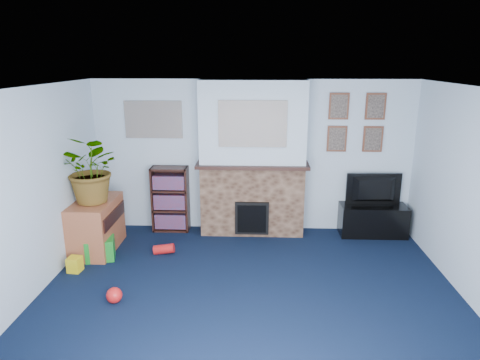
{
  "coord_description": "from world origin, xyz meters",
  "views": [
    {
      "loc": [
        0.08,
        -4.36,
        2.69
      ],
      "look_at": [
        -0.15,
        0.98,
        1.17
      ],
      "focal_mm": 32.0,
      "sensor_mm": 36.0,
      "label": 1
    }
  ],
  "objects_px": {
    "tv_stand": "(373,221)",
    "bookshelf": "(171,200)",
    "sideboard": "(96,227)",
    "television": "(375,190)"
  },
  "relations": [
    {
      "from": "tv_stand",
      "to": "bookshelf",
      "type": "xyz_separation_m",
      "value": [
        -3.22,
        0.08,
        0.28
      ]
    },
    {
      "from": "tv_stand",
      "to": "sideboard",
      "type": "distance_m",
      "value": 4.21
    },
    {
      "from": "tv_stand",
      "to": "bookshelf",
      "type": "bearing_deg",
      "value": 178.64
    },
    {
      "from": "sideboard",
      "to": "television",
      "type": "bearing_deg",
      "value": 10.21
    },
    {
      "from": "bookshelf",
      "to": "tv_stand",
      "type": "bearing_deg",
      "value": -1.36
    },
    {
      "from": "television",
      "to": "sideboard",
      "type": "xyz_separation_m",
      "value": [
        -4.14,
        -0.75,
        -0.38
      ]
    },
    {
      "from": "tv_stand",
      "to": "television",
      "type": "xyz_separation_m",
      "value": [
        0.0,
        0.02,
        0.51
      ]
    },
    {
      "from": "television",
      "to": "tv_stand",
      "type": "bearing_deg",
      "value": 87.32
    },
    {
      "from": "tv_stand",
      "to": "sideboard",
      "type": "relative_size",
      "value": 1.06
    },
    {
      "from": "tv_stand",
      "to": "sideboard",
      "type": "bearing_deg",
      "value": -170.06
    }
  ]
}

